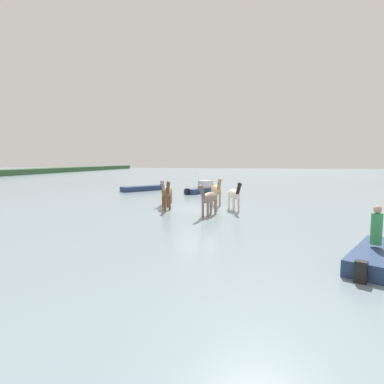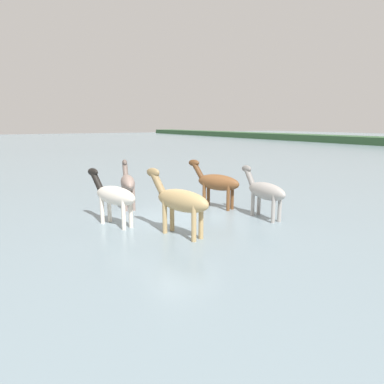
{
  "view_description": "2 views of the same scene",
  "coord_description": "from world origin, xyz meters",
  "px_view_note": "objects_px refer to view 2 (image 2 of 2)",
  "views": [
    {
      "loc": [
        -19.3,
        -3.53,
        3.08
      ],
      "look_at": [
        0.45,
        0.38,
        1.04
      ],
      "focal_mm": 29.0,
      "sensor_mm": 36.0,
      "label": 1
    },
    {
      "loc": [
        10.62,
        -5.85,
        3.34
      ],
      "look_at": [
        -0.47,
        0.83,
        0.73
      ],
      "focal_mm": 31.95,
      "sensor_mm": 36.0,
      "label": 2
    }
  ],
  "objects_px": {
    "horse_lead": "(216,182)",
    "horse_pinto_flank": "(114,196)",
    "horse_dark_mare": "(128,183)",
    "horse_rear_stallion": "(265,191)",
    "horse_chestnut_trailing": "(180,201)"
  },
  "relations": [
    {
      "from": "horse_lead",
      "to": "horse_dark_mare",
      "type": "bearing_deg",
      "value": 35.16
    },
    {
      "from": "horse_rear_stallion",
      "to": "horse_chestnut_trailing",
      "type": "bearing_deg",
      "value": 93.64
    },
    {
      "from": "horse_lead",
      "to": "horse_pinto_flank",
      "type": "distance_m",
      "value": 4.29
    },
    {
      "from": "horse_dark_mare",
      "to": "horse_pinto_flank",
      "type": "relative_size",
      "value": 1.01
    },
    {
      "from": "horse_dark_mare",
      "to": "horse_lead",
      "type": "bearing_deg",
      "value": -107.0
    },
    {
      "from": "horse_chestnut_trailing",
      "to": "horse_rear_stallion",
      "type": "distance_m",
      "value": 3.5
    },
    {
      "from": "horse_dark_mare",
      "to": "horse_rear_stallion",
      "type": "height_order",
      "value": "horse_dark_mare"
    },
    {
      "from": "horse_chestnut_trailing",
      "to": "horse_pinto_flank",
      "type": "relative_size",
      "value": 1.08
    },
    {
      "from": "horse_rear_stallion",
      "to": "horse_pinto_flank",
      "type": "relative_size",
      "value": 0.99
    },
    {
      "from": "horse_lead",
      "to": "horse_rear_stallion",
      "type": "xyz_separation_m",
      "value": [
        2.16,
        0.58,
        -0.04
      ]
    },
    {
      "from": "horse_dark_mare",
      "to": "horse_rear_stallion",
      "type": "distance_m",
      "value": 5.42
    },
    {
      "from": "horse_pinto_flank",
      "to": "horse_dark_mare",
      "type": "bearing_deg",
      "value": -50.81
    },
    {
      "from": "horse_chestnut_trailing",
      "to": "horse_lead",
      "type": "bearing_deg",
      "value": -69.86
    },
    {
      "from": "horse_dark_mare",
      "to": "horse_pinto_flank",
      "type": "xyz_separation_m",
      "value": [
        2.15,
        -1.28,
        0.0
      ]
    },
    {
      "from": "horse_lead",
      "to": "horse_chestnut_trailing",
      "type": "bearing_deg",
      "value": 105.67
    }
  ]
}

